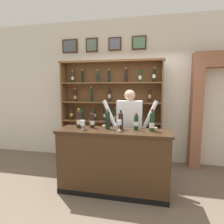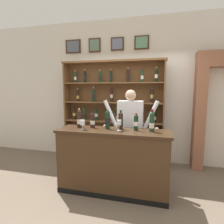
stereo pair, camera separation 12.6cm
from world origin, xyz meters
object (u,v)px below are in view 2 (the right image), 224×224
(tasting_bottle_super_tuscan, at_px, (121,120))
(tasting_bottle_bianco, at_px, (136,122))
(shopkeeper, at_px, (130,125))
(wine_glass_left, at_px, (82,123))
(tasting_bottle_prosecco, at_px, (152,122))
(wine_shelf, at_px, (113,111))
(tasting_bottle_rosso, at_px, (108,119))
(tasting_counter, at_px, (113,161))
(wine_glass_center, at_px, (119,123))
(tasting_bottle_brunello, at_px, (79,119))
(tasting_bottle_grappa, at_px, (93,120))

(tasting_bottle_super_tuscan, bearing_deg, tasting_bottle_bianco, -3.51)
(shopkeeper, relative_size, wine_glass_left, 10.93)
(shopkeeper, height_order, tasting_bottle_prosecco, shopkeeper)
(wine_shelf, xyz_separation_m, tasting_bottle_prosecco, (0.90, -1.14, -0.00))
(tasting_bottle_super_tuscan, relative_size, tasting_bottle_bianco, 1.13)
(tasting_bottle_rosso, relative_size, tasting_bottle_prosecco, 0.99)
(tasting_bottle_rosso, height_order, wine_glass_left, tasting_bottle_rosso)
(tasting_counter, distance_m, tasting_bottle_rosso, 0.69)
(tasting_counter, distance_m, wine_glass_center, 0.65)
(tasting_bottle_rosso, distance_m, wine_glass_center, 0.23)
(wine_glass_left, bearing_deg, wine_glass_center, 5.42)
(shopkeeper, height_order, tasting_bottle_super_tuscan, shopkeeper)
(shopkeeper, xyz_separation_m, tasting_bottle_brunello, (-0.81, -0.45, 0.15))
(tasting_bottle_prosecco, bearing_deg, wine_shelf, 128.24)
(tasting_bottle_brunello, xyz_separation_m, tasting_bottle_super_tuscan, (0.71, 0.03, -0.00))
(tasting_bottle_prosecco, xyz_separation_m, wine_glass_center, (-0.50, -0.07, -0.03))
(wine_shelf, xyz_separation_m, tasting_bottle_super_tuscan, (0.40, -1.10, -0.01))
(wine_glass_center, bearing_deg, tasting_counter, 176.07)
(tasting_bottle_grappa, distance_m, wine_glass_center, 0.50)
(shopkeeper, xyz_separation_m, wine_glass_left, (-0.69, -0.58, 0.11))
(tasting_bottle_brunello, distance_m, wine_glass_center, 0.71)
(shopkeeper, bearing_deg, tasting_bottle_brunello, -150.92)
(tasting_bottle_super_tuscan, xyz_separation_m, wine_glass_left, (-0.60, -0.16, -0.04))
(wine_shelf, xyz_separation_m, wine_glass_center, (0.40, -1.20, -0.04))
(tasting_counter, relative_size, shopkeeper, 1.08)
(tasting_bottle_prosecco, bearing_deg, tasting_bottle_rosso, 178.87)
(tasting_bottle_brunello, relative_size, tasting_bottle_bianco, 1.19)
(tasting_bottle_rosso, xyz_separation_m, tasting_bottle_prosecco, (0.71, -0.01, -0.00))
(tasting_bottle_bianco, distance_m, wine_glass_left, 0.86)
(tasting_bottle_brunello, distance_m, tasting_bottle_bianco, 0.96)
(tasting_counter, relative_size, tasting_bottle_brunello, 5.54)
(tasting_counter, distance_m, shopkeeper, 0.76)
(tasting_bottle_super_tuscan, height_order, tasting_bottle_prosecco, tasting_bottle_prosecco)
(tasting_counter, xyz_separation_m, wine_glass_left, (-0.49, -0.06, 0.63))
(tasting_counter, xyz_separation_m, tasting_bottle_super_tuscan, (0.10, 0.10, 0.67))
(wine_shelf, xyz_separation_m, shopkeeper, (0.50, -0.68, -0.16))
(tasting_bottle_brunello, height_order, tasting_bottle_bianco, tasting_bottle_brunello)
(tasting_bottle_brunello, relative_size, tasting_bottle_super_tuscan, 1.06)
(tasting_bottle_prosecco, bearing_deg, shopkeeper, 131.35)
(tasting_bottle_grappa, distance_m, tasting_bottle_rosso, 0.28)
(tasting_counter, distance_m, tasting_bottle_super_tuscan, 0.68)
(tasting_bottle_grappa, bearing_deg, shopkeeper, 34.37)
(wine_shelf, distance_m, tasting_bottle_bianco, 1.29)
(tasting_bottle_rosso, xyz_separation_m, tasting_bottle_bianco, (0.46, 0.01, -0.02))
(tasting_counter, height_order, tasting_bottle_super_tuscan, tasting_bottle_super_tuscan)
(wine_shelf, distance_m, tasting_counter, 1.41)
(wine_glass_center, bearing_deg, tasting_bottle_grappa, 166.03)
(tasting_bottle_brunello, height_order, wine_glass_center, tasting_bottle_brunello)
(tasting_bottle_rosso, relative_size, tasting_bottle_bianco, 1.25)
(tasting_bottle_brunello, relative_size, tasting_bottle_grappa, 1.15)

